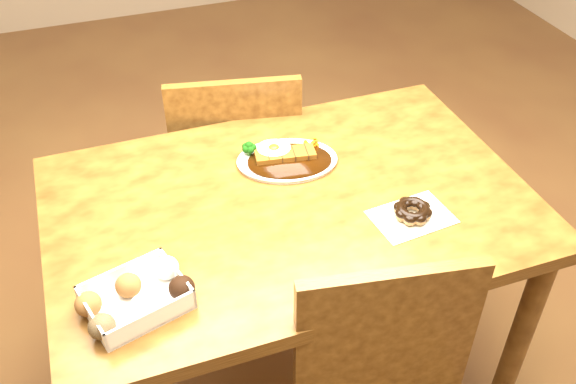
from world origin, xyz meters
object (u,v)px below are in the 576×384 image
object	(u,v)px
donut_box	(136,297)
pon_de_ring	(412,211)
chair_far	(236,166)
table	(290,229)
katsu_curry_plate	(285,158)

from	to	relation	value
donut_box	pon_de_ring	world-z (taller)	donut_box
chair_far	donut_box	world-z (taller)	chair_far
chair_far	pon_de_ring	size ratio (longest dim) A/B	4.30
table	chair_far	xyz separation A→B (m)	(-0.00, 0.54, -0.17)
chair_far	pon_de_ring	distance (m)	0.80
katsu_curry_plate	table	bearing A→B (deg)	-105.16
chair_far	katsu_curry_plate	bearing A→B (deg)	107.98
table	chair_far	bearing A→B (deg)	90.17
chair_far	pon_de_ring	xyz separation A→B (m)	(0.26, -0.70, 0.29)
table	donut_box	distance (m)	0.49
donut_box	table	bearing A→B (deg)	27.54
katsu_curry_plate	pon_de_ring	bearing A→B (deg)	-55.97
katsu_curry_plate	chair_far	bearing A→B (deg)	96.49
chair_far	pon_de_ring	world-z (taller)	chair_far
chair_far	katsu_curry_plate	distance (m)	0.48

